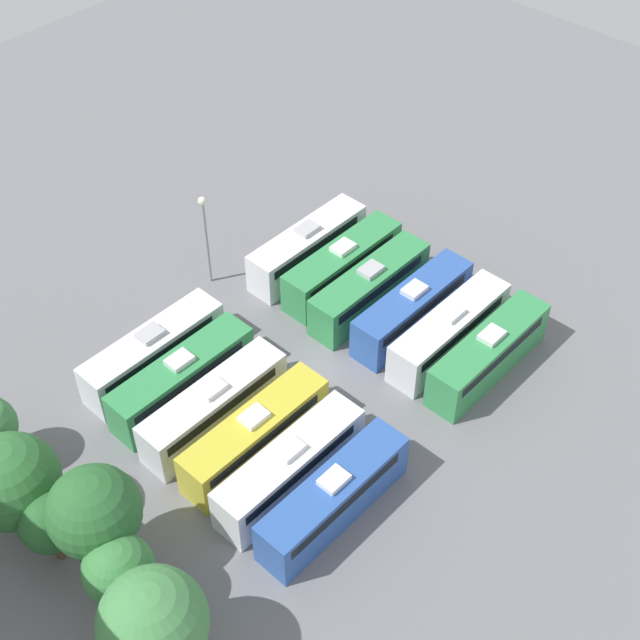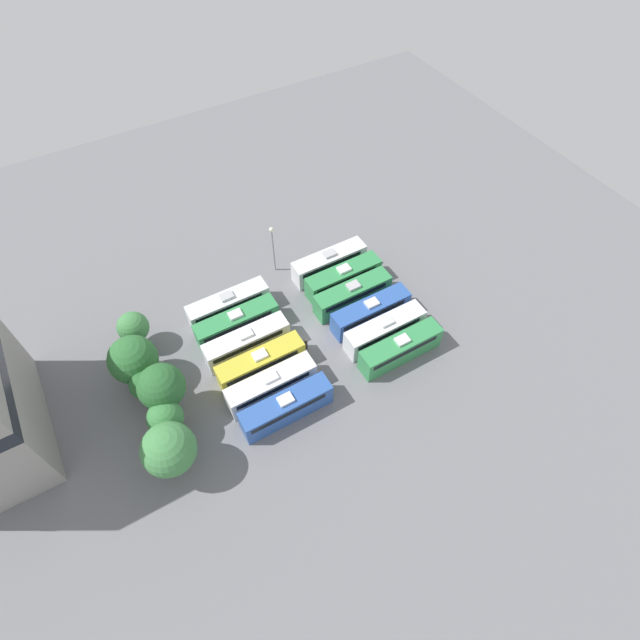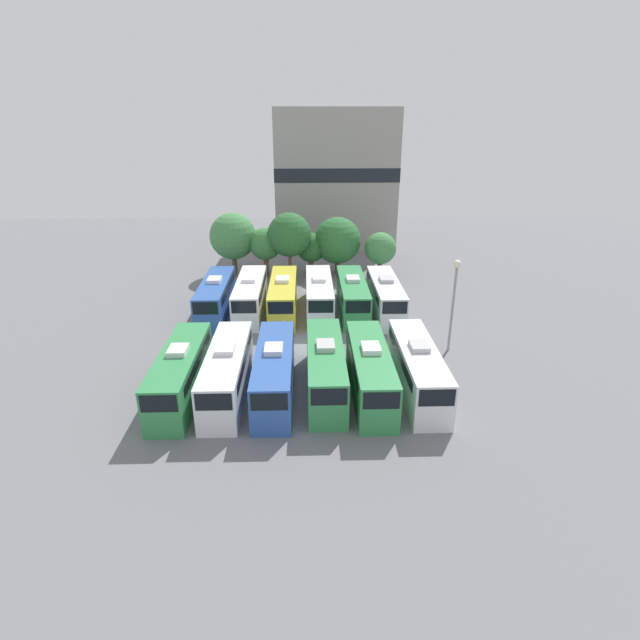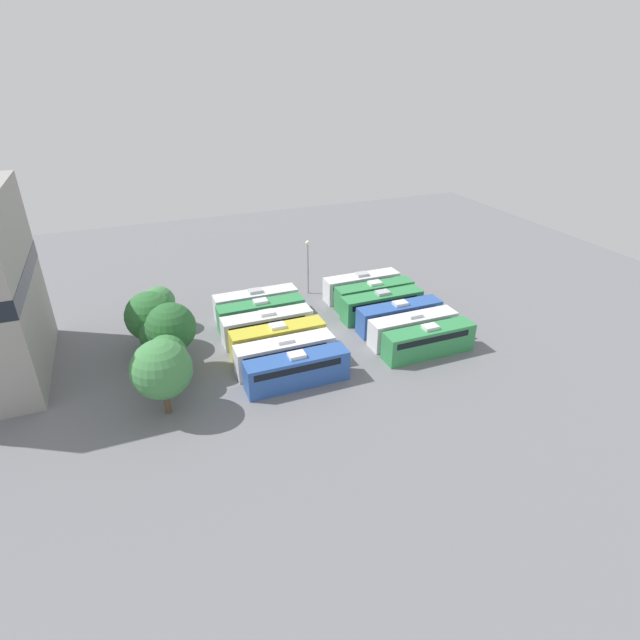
# 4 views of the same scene
# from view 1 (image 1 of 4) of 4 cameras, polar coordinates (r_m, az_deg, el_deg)

# --- Properties ---
(ground_plane) EXTENTS (108.98, 108.98, 0.00)m
(ground_plane) POSITION_cam_1_polar(r_m,az_deg,el_deg) (58.41, -0.05, -3.33)
(ground_plane) COLOR slate
(bus_0) EXTENTS (2.45, 10.21, 3.49)m
(bus_0) POSITION_cam_1_polar(r_m,az_deg,el_deg) (58.22, 10.71, -2.08)
(bus_0) COLOR #338C4C
(bus_0) RESTS_ON ground_plane
(bus_1) EXTENTS (2.45, 10.21, 3.49)m
(bus_1) POSITION_cam_1_polar(r_m,az_deg,el_deg) (59.23, 8.26, -0.67)
(bus_1) COLOR silver
(bus_1) RESTS_ON ground_plane
(bus_2) EXTENTS (2.45, 10.21, 3.49)m
(bus_2) POSITION_cam_1_polar(r_m,az_deg,el_deg) (60.52, 5.93, 0.81)
(bus_2) COLOR #2D56A8
(bus_2) RESTS_ON ground_plane
(bus_3) EXTENTS (2.45, 10.21, 3.49)m
(bus_3) POSITION_cam_1_polar(r_m,az_deg,el_deg) (61.76, 3.19, 2.11)
(bus_3) COLOR #338C4C
(bus_3) RESTS_ON ground_plane
(bus_4) EXTENTS (2.45, 10.21, 3.49)m
(bus_4) POSITION_cam_1_polar(r_m,az_deg,el_deg) (63.47, 1.44, 3.56)
(bus_4) COLOR #338C4C
(bus_4) RESTS_ON ground_plane
(bus_5) EXTENTS (2.45, 10.21, 3.49)m
(bus_5) POSITION_cam_1_polar(r_m,az_deg,el_deg) (65.02, -0.82, 4.74)
(bus_5) COLOR silver
(bus_5) RESTS_ON ground_plane
(bus_6) EXTENTS (2.45, 10.21, 3.49)m
(bus_6) POSITION_cam_1_polar(r_m,az_deg,el_deg) (50.29, 0.86, -11.25)
(bus_6) COLOR #2D56A8
(bus_6) RESTS_ON ground_plane
(bus_7) EXTENTS (2.45, 10.21, 3.49)m
(bus_7) POSITION_cam_1_polar(r_m,az_deg,el_deg) (51.50, -1.95, -9.35)
(bus_7) COLOR white
(bus_7) RESTS_ON ground_plane
(bus_8) EXTENTS (2.45, 10.21, 3.49)m
(bus_8) POSITION_cam_1_polar(r_m,az_deg,el_deg) (53.01, -4.19, -7.31)
(bus_8) COLOR gold
(bus_8) RESTS_ON ground_plane
(bus_9) EXTENTS (2.45, 10.21, 3.49)m
(bus_9) POSITION_cam_1_polar(r_m,az_deg,el_deg) (54.64, -6.81, -5.47)
(bus_9) COLOR silver
(bus_9) RESTS_ON ground_plane
(bus_10) EXTENTS (2.45, 10.21, 3.49)m
(bus_10) POSITION_cam_1_polar(r_m,az_deg,el_deg) (56.41, -8.84, -3.68)
(bus_10) COLOR #338C4C
(bus_10) RESTS_ON ground_plane
(bus_11) EXTENTS (2.45, 10.21, 3.49)m
(bus_11) POSITION_cam_1_polar(r_m,az_deg,el_deg) (58.28, -10.63, -1.99)
(bus_11) COLOR silver
(bus_11) RESTS_ON ground_plane
(worker_person) EXTENTS (0.36, 0.36, 1.73)m
(worker_person) POSITION_cam_1_polar(r_m,az_deg,el_deg) (56.48, 0.04, -4.29)
(worker_person) COLOR #333338
(worker_person) RESTS_ON ground_plane
(light_pole) EXTENTS (0.60, 0.60, 7.47)m
(light_pole) POSITION_cam_1_polar(r_m,az_deg,el_deg) (61.99, -7.38, 6.03)
(light_pole) COLOR gray
(light_pole) RESTS_ON ground_plane
(tree_0) EXTENTS (5.30, 5.30, 7.23)m
(tree_0) POSITION_cam_1_polar(r_m,az_deg,el_deg) (44.02, -10.64, -18.50)
(tree_0) COLOR brown
(tree_0) RESTS_ON ground_plane
(tree_1) EXTENTS (3.68, 3.68, 5.69)m
(tree_1) POSITION_cam_1_polar(r_m,az_deg,el_deg) (46.56, -12.77, -15.34)
(tree_1) COLOR brown
(tree_1) RESTS_ON ground_plane
(tree_2) EXTENTS (4.89, 4.89, 7.53)m
(tree_2) POSITION_cam_1_polar(r_m,az_deg,el_deg) (47.12, -14.25, -11.81)
(tree_2) COLOR brown
(tree_2) RESTS_ON ground_plane
(tree_3) EXTENTS (3.38, 3.38, 4.94)m
(tree_3) POSITION_cam_1_polar(r_m,az_deg,el_deg) (49.66, -16.89, -12.28)
(tree_3) COLOR brown
(tree_3) RESTS_ON ground_plane
(tree_4) EXTENTS (5.37, 5.37, 6.70)m
(tree_4) POSITION_cam_1_polar(r_m,az_deg,el_deg) (50.81, -19.17, -9.73)
(tree_4) COLOR brown
(tree_4) RESTS_ON ground_plane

